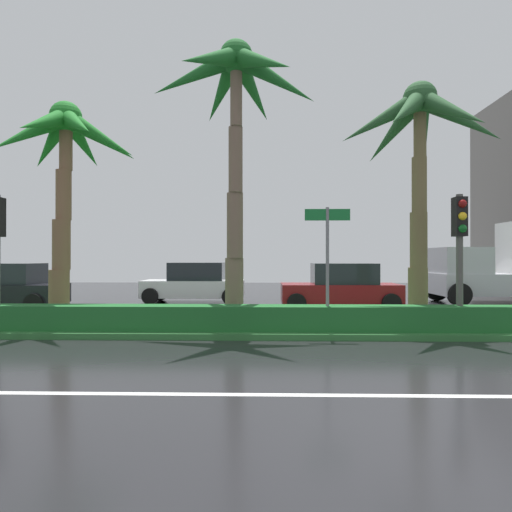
% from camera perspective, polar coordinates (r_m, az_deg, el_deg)
% --- Properties ---
extents(ground_plane, '(90.00, 42.00, 0.10)m').
position_cam_1_polar(ground_plane, '(13.41, 9.24, -8.69)').
color(ground_plane, black).
extents(near_lane_divider_stripe, '(81.00, 0.14, 0.01)m').
position_cam_1_polar(near_lane_divider_stripe, '(6.68, 17.87, -16.88)').
color(near_lane_divider_stripe, white).
rests_on(near_lane_divider_stripe, ground_plane).
extents(median_strip, '(85.50, 4.00, 0.15)m').
position_cam_1_polar(median_strip, '(12.41, 9.88, -8.79)').
color(median_strip, '#2D6B33').
rests_on(median_strip, ground_plane).
extents(median_hedge, '(76.50, 0.70, 0.60)m').
position_cam_1_polar(median_hedge, '(10.99, 10.97, -7.92)').
color(median_hedge, '#1E6028').
rests_on(median_hedge, median_strip).
extents(palm_tree_mid_left, '(4.35, 4.43, 6.27)m').
position_cam_1_polar(palm_tree_mid_left, '(14.07, -23.59, 12.54)').
color(palm_tree_mid_left, brown).
rests_on(palm_tree_mid_left, median_strip).
extents(palm_tree_centre_left, '(4.65, 4.47, 7.61)m').
position_cam_1_polar(palm_tree_centre_left, '(12.52, -2.65, 19.49)').
color(palm_tree_centre_left, brown).
rests_on(palm_tree_centre_left, median_strip).
extents(palm_tree_centre, '(4.54, 4.41, 6.57)m').
position_cam_1_polar(palm_tree_centre, '(13.15, 20.37, 14.28)').
color(palm_tree_centre, brown).
rests_on(palm_tree_centre, median_strip).
extents(traffic_signal_median_right, '(0.28, 0.43, 3.33)m').
position_cam_1_polar(traffic_signal_median_right, '(11.82, 24.95, 2.30)').
color(traffic_signal_median_right, '#4C4C47').
rests_on(traffic_signal_median_right, median_strip).
extents(street_name_sign, '(1.10, 0.08, 3.00)m').
position_cam_1_polar(street_name_sign, '(10.81, 9.26, 0.61)').
color(street_name_sign, slate).
rests_on(street_name_sign, median_strip).
extents(car_in_traffic_leading, '(4.30, 2.02, 1.72)m').
position_cam_1_polar(car_in_traffic_leading, '(18.62, -29.90, -3.59)').
color(car_in_traffic_leading, black).
rests_on(car_in_traffic_leading, ground_plane).
extents(car_in_traffic_second, '(4.30, 2.02, 1.72)m').
position_cam_1_polar(car_in_traffic_second, '(19.13, -7.95, -3.53)').
color(car_in_traffic_second, white).
rests_on(car_in_traffic_second, ground_plane).
extents(car_in_traffic_third, '(4.30, 2.02, 1.72)m').
position_cam_1_polar(car_in_traffic_third, '(16.58, 10.96, -4.03)').
color(car_in_traffic_third, maroon).
rests_on(car_in_traffic_third, ground_plane).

